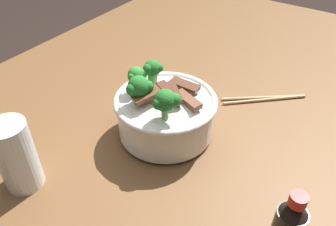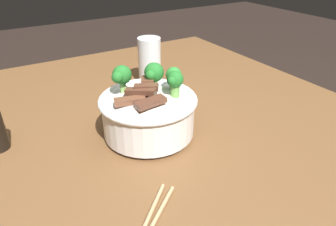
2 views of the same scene
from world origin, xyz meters
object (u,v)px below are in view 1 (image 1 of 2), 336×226
drinking_glass (18,160)px  chopsticks_pair (264,99)px  soy_sauce_bottle (289,225)px  rice_bowl (165,110)px

drinking_glass → chopsticks_pair: drinking_glass is taller
soy_sauce_bottle → chopsticks_pair: bearing=-154.9°
drinking_glass → soy_sauce_bottle: 0.45m
soy_sauce_bottle → rice_bowl: bearing=-111.1°
chopsticks_pair → soy_sauce_bottle: soy_sauce_bottle is taller
rice_bowl → drinking_glass: size_ratio=1.53×
rice_bowl → chopsticks_pair: bearing=150.6°
rice_bowl → soy_sauce_bottle: size_ratio=1.76×
rice_bowl → soy_sauce_bottle: bearing=68.9°
drinking_glass → soy_sauce_bottle: drinking_glass is taller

